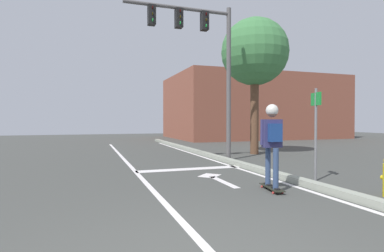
% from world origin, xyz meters
% --- Properties ---
extents(lane_line_center, '(0.12, 20.00, 0.01)m').
position_xyz_m(lane_line_center, '(0.21, 6.00, 0.00)').
color(lane_line_center, silver).
rests_on(lane_line_center, ground).
extents(lane_line_curbside, '(0.12, 20.00, 0.01)m').
position_xyz_m(lane_line_curbside, '(3.19, 6.00, 0.00)').
color(lane_line_curbside, silver).
rests_on(lane_line_curbside, ground).
extents(stop_bar, '(3.13, 0.40, 0.01)m').
position_xyz_m(stop_bar, '(1.77, 5.75, 0.00)').
color(stop_bar, silver).
rests_on(stop_bar, ground).
extents(lane_arrow_stem, '(0.16, 1.40, 0.01)m').
position_xyz_m(lane_arrow_stem, '(1.93, 3.73, 0.00)').
color(lane_arrow_stem, silver).
rests_on(lane_arrow_stem, ground).
extents(lane_arrow_head, '(0.71, 0.71, 0.01)m').
position_xyz_m(lane_arrow_head, '(1.93, 4.58, 0.00)').
color(lane_arrow_head, silver).
rests_on(lane_arrow_head, ground).
extents(curb_strip, '(0.24, 24.00, 0.14)m').
position_xyz_m(curb_strip, '(3.44, 6.00, 0.07)').
color(curb_strip, '#959A8A').
rests_on(curb_strip, ground).
extents(skateboard, '(0.34, 0.85, 0.07)m').
position_xyz_m(skateboard, '(2.49, 2.62, 0.06)').
color(skateboard, black).
rests_on(skateboard, ground).
extents(skater, '(0.46, 0.63, 1.68)m').
position_xyz_m(skater, '(2.49, 2.60, 1.14)').
color(skater, navy).
rests_on(skater, skateboard).
extents(traffic_signal_mast, '(3.79, 0.34, 5.43)m').
position_xyz_m(traffic_signal_mast, '(2.69, 7.25, 4.00)').
color(traffic_signal_mast, '#585555').
rests_on(traffic_signal_mast, ground).
extents(street_sign_post, '(0.15, 0.44, 2.17)m').
position_xyz_m(street_sign_post, '(4.03, 3.13, 1.42)').
color(street_sign_post, slate).
rests_on(street_sign_post, ground).
extents(roadside_tree, '(2.83, 2.83, 5.73)m').
position_xyz_m(roadside_tree, '(5.65, 8.69, 4.27)').
color(roadside_tree, brown).
rests_on(roadside_tree, ground).
extents(building_block, '(13.25, 8.30, 4.95)m').
position_xyz_m(building_block, '(11.96, 19.83, 2.47)').
color(building_block, brown).
rests_on(building_block, ground).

